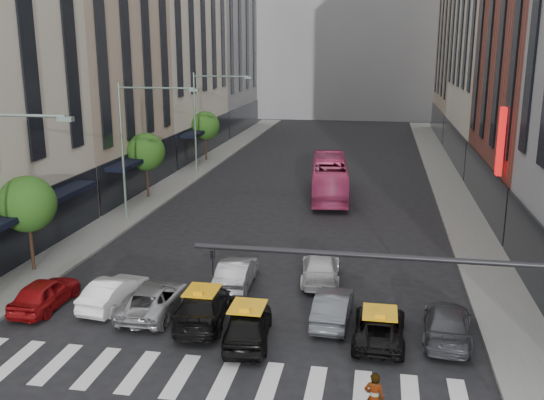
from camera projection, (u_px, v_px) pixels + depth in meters
The scene contains 25 objects.
sidewalk_left at pixel (170, 186), 50.51m from camera, with size 3.00×96.00×0.15m, color slate.
sidewalk_right at pixel (455, 198), 46.58m from camera, with size 3.00×96.00×0.15m, color slate.
building_left_b at pixel (86, 39), 46.62m from camera, with size 8.00×16.00×24.00m, color tan.
building_left_d at pixel (214, 19), 81.19m from camera, with size 8.00×18.00×30.00m, color gray.
building_right_d at pixel (477, 25), 75.62m from camera, with size 8.00×18.00×28.00m, color tan.
building_far at pixel (350, 4), 96.63m from camera, with size 30.00×10.00×36.00m, color gray.
tree_near at pixel (27, 204), 30.60m from camera, with size 2.88×2.88×4.95m.
tree_mid at pixel (146, 152), 45.87m from camera, with size 2.88×2.88×4.95m.
tree_far at pixel (205, 126), 61.14m from camera, with size 2.88×2.88×4.95m.
streetlamp_mid at pixel (135, 134), 39.29m from camera, with size 5.38×0.25×9.00m.
streetlamp_far at pixel (205, 109), 54.56m from camera, with size 5.38×0.25×9.00m.
traffic_signal at pixel (449, 306), 16.57m from camera, with size 10.10×0.20×6.00m.
liberty_sign at pixel (501, 142), 35.39m from camera, with size 0.30×0.70×4.00m.
car_red at pixel (45, 293), 27.03m from camera, with size 1.64×4.08×1.39m, color maroon.
car_white_front at pixel (114, 292), 27.22m from camera, with size 1.42×4.08×1.34m, color white.
car_silver at pixel (155, 299), 26.51m from camera, with size 2.18×4.74×1.32m, color #96969B.
taxi_left at pixel (203, 307), 25.56m from camera, with size 2.01×4.94×1.43m, color black.
taxi_center at pixel (248, 324), 23.89m from camera, with size 1.74×4.33×1.47m, color black.
car_grey_mid at pixel (333, 307), 25.66m from camera, with size 1.44×4.12×1.36m, color #45494E.
taxi_right at pixel (379, 327), 24.00m from camera, with size 1.97×4.28×1.19m, color black.
car_grey_curb at pixel (448, 323), 24.16m from camera, with size 1.87×4.61×1.34m, color #3D3F44.
car_row2_left at pixel (236, 273), 29.39m from camera, with size 1.50×4.30×1.42m, color #AFAFB4.
car_row2_right at pixel (320, 268), 30.17m from camera, with size 1.87×4.60×1.33m, color silver.
bus at pixel (329, 178), 46.90m from camera, with size 2.57×10.99×3.06m, color #C2396A.
rider at pixel (375, 377), 18.07m from camera, with size 0.61×0.40×1.68m, color gray.
Camera 1 is at (5.62, -16.97, 11.36)m, focal length 40.00 mm.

